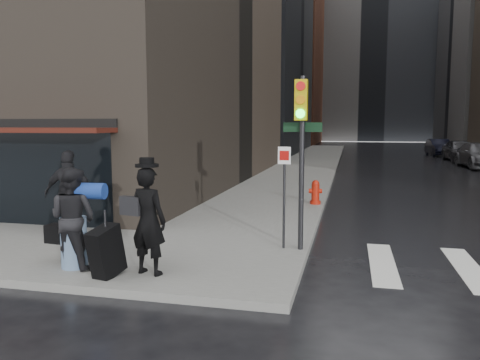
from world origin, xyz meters
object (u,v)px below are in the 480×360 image
(man_jeans, at_px, (73,218))
(parked_car_5, at_px, (439,147))
(man_overcoat, at_px, (140,225))
(traffic_light, at_px, (300,139))
(fire_hydrant, at_px, (315,193))
(parked_car_4, at_px, (460,150))
(man_greycoat, at_px, (70,193))

(man_jeans, bearing_deg, parked_car_5, -103.47)
(man_overcoat, relative_size, traffic_light, 0.58)
(traffic_light, height_order, parked_car_5, traffic_light)
(traffic_light, bearing_deg, man_jeans, -148.92)
(fire_hydrant, relative_size, parked_car_4, 0.16)
(traffic_light, bearing_deg, fire_hydrant, 93.21)
(parked_car_5, bearing_deg, man_greycoat, -115.34)
(man_jeans, bearing_deg, man_greycoat, -50.54)
(man_jeans, relative_size, parked_car_4, 0.38)
(fire_hydrant, xyz_separation_m, parked_car_4, (9.34, 23.48, 0.33))
(man_overcoat, xyz_separation_m, man_greycoat, (-2.87, 2.31, 0.14))
(man_jeans, relative_size, parked_car_5, 0.41)
(traffic_light, relative_size, parked_car_4, 0.74)
(man_jeans, height_order, man_greycoat, man_greycoat)
(man_overcoat, relative_size, man_jeans, 1.13)
(man_overcoat, xyz_separation_m, man_jeans, (-1.38, 0.12, 0.05))
(man_overcoat, relative_size, parked_car_5, 0.46)
(traffic_light, bearing_deg, parked_car_4, 74.95)
(fire_hydrant, bearing_deg, parked_car_4, 68.31)
(man_jeans, relative_size, traffic_light, 0.51)
(parked_car_4, height_order, parked_car_5, parked_car_4)
(man_greycoat, relative_size, parked_car_4, 0.42)
(man_greycoat, xyz_separation_m, parked_car_4, (14.67, 29.35, -0.34))
(parked_car_4, bearing_deg, man_greycoat, -118.76)
(parked_car_4, xyz_separation_m, parked_car_5, (-0.48, 6.08, -0.08))
(man_overcoat, bearing_deg, traffic_light, -126.84)
(man_jeans, xyz_separation_m, parked_car_5, (12.69, 37.62, -0.33))
(man_greycoat, bearing_deg, man_overcoat, 129.72)
(fire_hydrant, height_order, parked_car_5, parked_car_5)
(parked_car_4, distance_m, parked_car_5, 6.10)
(man_jeans, height_order, fire_hydrant, man_jeans)
(fire_hydrant, bearing_deg, traffic_light, -89.21)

